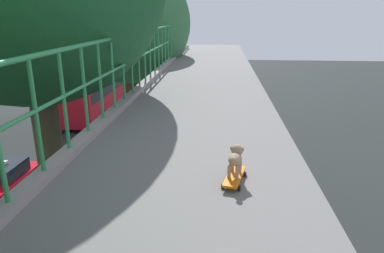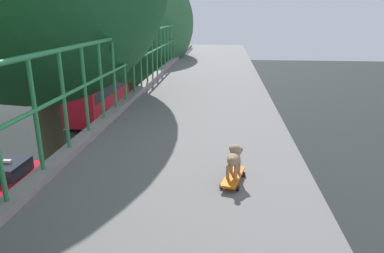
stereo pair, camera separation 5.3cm
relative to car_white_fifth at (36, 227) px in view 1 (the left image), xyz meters
name	(u,v)px [view 1 (the left image)]	position (x,y,z in m)	size (l,w,h in m)	color
car_white_fifth	(36,227)	(0.00, 0.00, 0.00)	(1.87, 4.10, 1.44)	silver
car_red_taxi_sixth	(3,182)	(-3.20, 3.27, -0.07)	(1.79, 3.96, 1.49)	red
car_black_seventh	(102,152)	(0.06, 6.71, 0.01)	(1.96, 3.99, 1.43)	black
city_bus	(100,90)	(-3.45, 17.09, 1.08)	(2.60, 11.33, 3.09)	red
roadside_tree_far	(129,25)	(2.37, 4.69, 6.47)	(5.00, 5.00, 9.65)	#523A1E
toy_skateboard	(234,177)	(6.28, -6.44, 5.29)	(0.27, 0.53, 0.08)	orange
small_dog	(236,157)	(6.29, -6.40, 5.49)	(0.18, 0.32, 0.30)	#9F7F62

